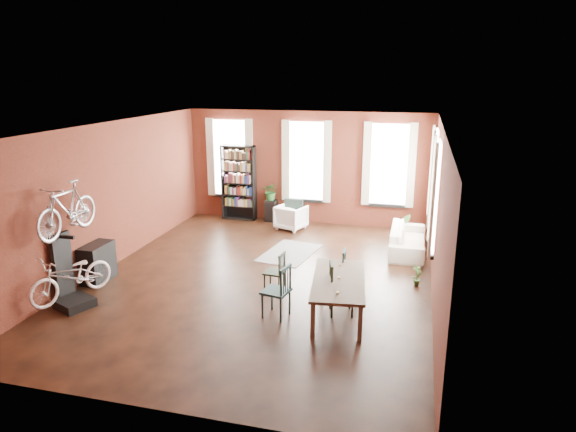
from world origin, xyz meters
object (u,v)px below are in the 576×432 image
(dining_chair_b, at_px, (274,272))
(dining_chair_d, at_px, (352,272))
(bicycle_floor, at_px, (69,256))
(dining_chair_a, at_px, (276,291))
(cream_sofa, at_px, (408,235))
(white_armchair, at_px, (291,216))
(plant_stand, at_px, (271,211))
(console_table, at_px, (98,263))
(dining_chair_c, at_px, (342,288))
(dining_table, at_px, (338,297))
(bike_trainer, at_px, (75,303))
(bookshelf, at_px, (239,183))

(dining_chair_b, xyz_separation_m, dining_chair_d, (1.51, 0.31, 0.03))
(bicycle_floor, bearing_deg, dining_chair_a, 29.27)
(dining_chair_a, bearing_deg, dining_chair_b, -151.20)
(cream_sofa, xyz_separation_m, bicycle_floor, (-5.94, -4.70, 0.59))
(white_armchair, bearing_deg, dining_chair_d, 138.00)
(dining_chair_b, xyz_separation_m, plant_stand, (-1.48, 4.80, -0.10))
(plant_stand, bearing_deg, dining_chair_a, -72.86)
(dining_chair_b, relative_size, white_armchair, 1.10)
(dining_chair_d, relative_size, white_armchair, 1.17)
(dining_chair_a, relative_size, console_table, 1.21)
(dining_chair_c, relative_size, white_armchair, 1.30)
(dining_chair_a, bearing_deg, bicycle_floor, -70.12)
(dining_chair_d, distance_m, console_table, 5.29)
(white_armchair, bearing_deg, plant_stand, -20.51)
(dining_table, distance_m, dining_chair_d, 1.02)
(dining_chair_b, bearing_deg, dining_chair_a, 23.28)
(cream_sofa, xyz_separation_m, plant_stand, (-3.98, 1.70, -0.09))
(console_table, height_order, bicycle_floor, bicycle_floor)
(dining_chair_a, bearing_deg, bike_trainer, -69.47)
(dining_chair_b, distance_m, cream_sofa, 3.98)
(bookshelf, bearing_deg, dining_chair_a, -64.58)
(dining_chair_d, height_order, cream_sofa, dining_chair_d)
(dining_chair_a, bearing_deg, console_table, -87.54)
(dining_chair_b, relative_size, plant_stand, 1.31)
(dining_chair_c, distance_m, cream_sofa, 3.89)
(bookshelf, height_order, console_table, bookshelf)
(white_armchair, distance_m, bike_trainer, 6.43)
(dining_chair_b, distance_m, console_table, 3.75)
(dining_chair_b, height_order, cream_sofa, dining_chair_b)
(bicycle_floor, bearing_deg, console_table, 124.55)
(dining_chair_a, bearing_deg, plant_stand, -151.40)
(cream_sofa, bearing_deg, bike_trainer, 128.72)
(dining_chair_a, relative_size, plant_stand, 1.55)
(dining_table, xyz_separation_m, bookshelf, (-3.84, 5.50, 0.76))
(dining_chair_b, bearing_deg, white_armchair, -164.45)
(dining_chair_d, relative_size, console_table, 1.09)
(plant_stand, bearing_deg, bookshelf, 180.00)
(bike_trainer, relative_size, console_table, 0.72)
(dining_chair_d, height_order, bookshelf, bookshelf)
(dining_table, relative_size, console_table, 2.52)
(plant_stand, height_order, bicycle_floor, bicycle_floor)
(dining_chair_d, bearing_deg, console_table, 95.88)
(console_table, bearing_deg, dining_chair_d, 7.72)
(dining_chair_b, height_order, plant_stand, dining_chair_b)
(bookshelf, bearing_deg, bike_trainer, -98.48)
(white_armchair, xyz_separation_m, bike_trainer, (-2.70, -5.82, -0.29))
(dining_chair_b, relative_size, dining_chair_d, 0.94)
(dining_chair_a, height_order, bicycle_floor, bicycle_floor)
(dining_chair_b, bearing_deg, bike_trainer, -58.46)
(dining_chair_a, distance_m, bookshelf, 6.50)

